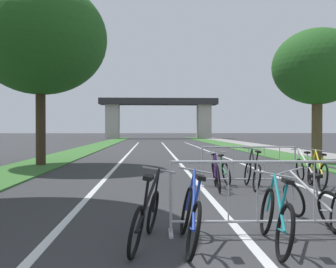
{
  "coord_description": "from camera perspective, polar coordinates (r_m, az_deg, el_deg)",
  "views": [
    {
      "loc": [
        -1.3,
        -1.62,
        1.49
      ],
      "look_at": [
        -0.34,
        19.0,
        1.24
      ],
      "focal_mm": 40.25,
      "sensor_mm": 36.0,
      "label": 1
    }
  ],
  "objects": [
    {
      "name": "bicycle_green_7",
      "position": [
        10.57,
        7.95,
        -5.49
      ],
      "size": [
        0.53,
        1.61,
        0.9
      ],
      "rotation": [
        0.0,
        0.0,
        0.12
      ],
      "color": "black",
      "rests_on": "ground"
    },
    {
      "name": "bicycle_yellow_6",
      "position": [
        10.35,
        21.67,
        -5.55
      ],
      "size": [
        0.58,
        1.69,
        0.99
      ],
      "rotation": [
        0.0,
        0.0,
        -0.16
      ],
      "color": "black",
      "rests_on": "ground"
    },
    {
      "name": "bicycle_purple_1",
      "position": [
        9.43,
        7.29,
        -6.08
      ],
      "size": [
        0.45,
        1.69,
        0.97
      ],
      "rotation": [
        0.0,
        0.0,
        3.06
      ],
      "color": "black",
      "rests_on": "ground"
    },
    {
      "name": "grass_verge_right",
      "position": [
        31.89,
        10.59,
        -1.95
      ],
      "size": [
        2.3,
        71.82,
        0.05
      ],
      "primitive_type": "cube",
      "color": "#386B2D",
      "rests_on": "ground"
    },
    {
      "name": "crowd_barrier_second",
      "position": [
        10.17,
        12.11,
        -4.77
      ],
      "size": [
        2.53,
        0.54,
        1.05
      ],
      "rotation": [
        0.0,
        0.0,
        -0.04
      ],
      "color": "#ADADB2",
      "rests_on": "ground"
    },
    {
      "name": "lane_stripe_right_lane",
      "position": [
        22.79,
        7.38,
        -3.05
      ],
      "size": [
        0.14,
        41.55,
        0.01
      ],
      "primitive_type": "cube",
      "color": "silver",
      "rests_on": "ground"
    },
    {
      "name": "overpass_bridge",
      "position": [
        61.07,
        -1.45,
        3.55
      ],
      "size": [
        18.94,
        3.71,
        6.48
      ],
      "color": "#2D2D30",
      "rests_on": "ground"
    },
    {
      "name": "tree_right_pine_far",
      "position": [
        18.49,
        21.66,
        9.35
      ],
      "size": [
        4.0,
        4.0,
        6.02
      ],
      "color": "brown",
      "rests_on": "ground"
    },
    {
      "name": "tree_left_oak_near",
      "position": [
        16.66,
        -18.77,
        13.53
      ],
      "size": [
        5.4,
        5.4,
        7.51
      ],
      "color": "#3D2D1E",
      "rests_on": "ground"
    },
    {
      "name": "lane_stripe_left_lane",
      "position": [
        22.49,
        -6.16,
        -3.1
      ],
      "size": [
        0.14,
        41.55,
        0.01
      ],
      "primitive_type": "cube",
      "color": "silver",
      "rests_on": "ground"
    },
    {
      "name": "bicycle_silver_5",
      "position": [
        6.4,
        20.83,
        -9.67
      ],
      "size": [
        0.66,
        1.57,
        0.86
      ],
      "rotation": [
        0.0,
        0.0,
        0.2
      ],
      "color": "black",
      "rests_on": "ground"
    },
    {
      "name": "bicycle_black_10",
      "position": [
        9.81,
        12.64,
        -5.84
      ],
      "size": [
        0.49,
        1.76,
        1.02
      ],
      "rotation": [
        0.0,
        0.0,
        -0.06
      ],
      "color": "black",
      "rests_on": "ground"
    },
    {
      "name": "bicycle_blue_3",
      "position": [
        4.9,
        3.36,
        -12.39
      ],
      "size": [
        0.46,
        1.77,
        0.97
      ],
      "rotation": [
        0.0,
        0.0,
        -0.02
      ],
      "color": "black",
      "rests_on": "ground"
    },
    {
      "name": "lane_stripe_center",
      "position": [
        22.48,
        0.65,
        -3.1
      ],
      "size": [
        0.14,
        41.55,
        0.01
      ],
      "primitive_type": "cube",
      "color": "silver",
      "rests_on": "ground"
    },
    {
      "name": "sidewalk_path_right",
      "position": [
        32.49,
        14.56,
        -1.89
      ],
      "size": [
        2.32,
        71.82,
        0.08
      ],
      "primitive_type": "cube",
      "color": "gray",
      "rests_on": "ground"
    },
    {
      "name": "grass_verge_left",
      "position": [
        31.39,
        -11.29,
        -2.0
      ],
      "size": [
        2.3,
        71.82,
        0.05
      ],
      "primitive_type": "cube",
      "color": "#386B2D",
      "rests_on": "ground"
    },
    {
      "name": "bicycle_teal_4",
      "position": [
        5.07,
        15.95,
        -12.11
      ],
      "size": [
        0.62,
        1.76,
        0.92
      ],
      "rotation": [
        0.0,
        0.0,
        -0.13
      ],
      "color": "black",
      "rests_on": "ground"
    },
    {
      "name": "crowd_barrier_nearest",
      "position": [
        5.56,
        13.33,
        -9.32
      ],
      "size": [
        2.52,
        0.52,
        1.05
      ],
      "rotation": [
        0.0,
        0.0,
        -0.03
      ],
      "color": "#ADADB2",
      "rests_on": "ground"
    },
    {
      "name": "bicycle_black_0",
      "position": [
        4.96,
        -3.38,
        -12.5
      ],
      "size": [
        0.66,
        1.7,
        0.97
      ],
      "rotation": [
        0.0,
        0.0,
        -0.19
      ],
      "color": "black",
      "rests_on": "ground"
    },
    {
      "name": "bicycle_white_8",
      "position": [
        11.15,
        20.17,
        -5.15
      ],
      "size": [
        0.43,
        1.67,
        0.97
      ],
      "rotation": [
        0.0,
        0.0,
        -0.07
      ],
      "color": "black",
      "rests_on": "ground"
    }
  ]
}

